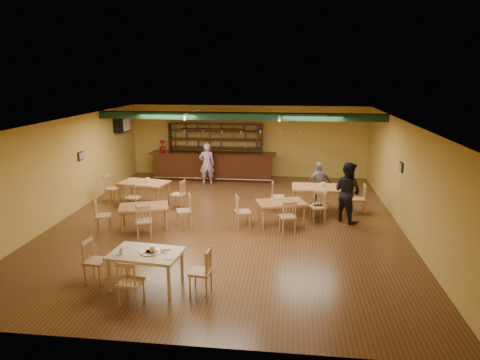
# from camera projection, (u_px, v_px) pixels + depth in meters

# --- Properties ---
(floor) EXTENTS (12.00, 12.00, 0.00)m
(floor) POSITION_uv_depth(u_px,v_px,m) (228.00, 222.00, 12.79)
(floor) COLOR #4F3016
(floor) RESTS_ON ground
(ceiling_beam) EXTENTS (10.00, 0.30, 0.25)m
(ceiling_beam) POSITION_uv_depth(u_px,v_px,m) (239.00, 116.00, 14.79)
(ceiling_beam) COLOR black
(ceiling_beam) RESTS_ON ceiling
(track_rail_left) EXTENTS (0.05, 2.50, 0.05)m
(track_rail_left) POSITION_uv_depth(u_px,v_px,m) (192.00, 112.00, 15.55)
(track_rail_left) COLOR white
(track_rail_left) RESTS_ON ceiling
(track_rail_right) EXTENTS (0.05, 2.50, 0.05)m
(track_rail_right) POSITION_uv_depth(u_px,v_px,m) (280.00, 113.00, 15.19)
(track_rail_right) COLOR white
(track_rail_right) RESTS_ON ceiling
(ac_unit) EXTENTS (0.34, 0.70, 0.48)m
(ac_unit) POSITION_uv_depth(u_px,v_px,m) (122.00, 125.00, 16.81)
(ac_unit) COLOR white
(ac_unit) RESTS_ON wall_left
(picture_left) EXTENTS (0.04, 0.34, 0.28)m
(picture_left) POSITION_uv_depth(u_px,v_px,m) (81.00, 156.00, 13.90)
(picture_left) COLOR black
(picture_left) RESTS_ON wall_left
(picture_right) EXTENTS (0.04, 0.34, 0.28)m
(picture_right) POSITION_uv_depth(u_px,v_px,m) (401.00, 167.00, 12.29)
(picture_right) COLOR black
(picture_right) RESTS_ON wall_right
(bar_counter) EXTENTS (5.18, 0.85, 1.13)m
(bar_counter) POSITION_uv_depth(u_px,v_px,m) (213.00, 166.00, 17.77)
(bar_counter) COLOR #36180A
(bar_counter) RESTS_ON ground
(back_bar_hutch) EXTENTS (4.01, 0.40, 2.28)m
(back_bar_hutch) POSITION_uv_depth(u_px,v_px,m) (216.00, 150.00, 18.23)
(back_bar_hutch) COLOR #36180A
(back_bar_hutch) RESTS_ON ground
(poinsettia) EXTENTS (0.34, 0.34, 0.48)m
(poinsettia) POSITION_uv_depth(u_px,v_px,m) (162.00, 146.00, 17.82)
(poinsettia) COLOR #9B0E11
(poinsettia) RESTS_ON bar_counter
(dining_table_a) EXTENTS (1.71, 1.20, 0.79)m
(dining_table_a) POSITION_uv_depth(u_px,v_px,m) (144.00, 193.00, 14.38)
(dining_table_a) COLOR #AA663C
(dining_table_a) RESTS_ON ground
(dining_table_b) EXTENTS (1.66, 1.01, 0.82)m
(dining_table_b) POSITION_uv_depth(u_px,v_px,m) (318.00, 199.00, 13.65)
(dining_table_b) COLOR #AA663C
(dining_table_b) RESTS_ON ground
(dining_table_c) EXTENTS (1.54, 1.20, 0.68)m
(dining_table_c) POSITION_uv_depth(u_px,v_px,m) (144.00, 217.00, 12.18)
(dining_table_c) COLOR #AA663C
(dining_table_c) RESTS_ON ground
(dining_table_d) EXTENTS (1.55, 1.20, 0.68)m
(dining_table_d) POSITION_uv_depth(u_px,v_px,m) (281.00, 213.00, 12.53)
(dining_table_d) COLOR #AA663C
(dining_table_d) RESTS_ON ground
(near_table) EXTENTS (1.51, 1.05, 0.76)m
(near_table) POSITION_uv_depth(u_px,v_px,m) (147.00, 269.00, 8.84)
(near_table) COLOR beige
(near_table) RESTS_ON ground
(pizza_tray) EXTENTS (0.43, 0.43, 0.01)m
(pizza_tray) POSITION_uv_depth(u_px,v_px,m) (151.00, 252.00, 8.74)
(pizza_tray) COLOR silver
(pizza_tray) RESTS_ON near_table
(parmesan_shaker) EXTENTS (0.08, 0.08, 0.11)m
(parmesan_shaker) POSITION_uv_depth(u_px,v_px,m) (121.00, 252.00, 8.64)
(parmesan_shaker) COLOR #EAE5C6
(parmesan_shaker) RESTS_ON near_table
(napkin_stack) EXTENTS (0.24, 0.22, 0.03)m
(napkin_stack) POSITION_uv_depth(u_px,v_px,m) (165.00, 248.00, 8.90)
(napkin_stack) COLOR white
(napkin_stack) RESTS_ON near_table
(pizza_server) EXTENTS (0.33, 0.20, 0.00)m
(pizza_server) POSITION_uv_depth(u_px,v_px,m) (159.00, 251.00, 8.77)
(pizza_server) COLOR silver
(pizza_server) RESTS_ON pizza_tray
(side_plate) EXTENTS (0.24, 0.24, 0.01)m
(side_plate) POSITION_uv_depth(u_px,v_px,m) (170.00, 258.00, 8.49)
(side_plate) COLOR white
(side_plate) RESTS_ON near_table
(patron_bar) EXTENTS (0.69, 0.55, 1.66)m
(patron_bar) POSITION_uv_depth(u_px,v_px,m) (207.00, 164.00, 16.92)
(patron_bar) COLOR purple
(patron_bar) RESTS_ON ground
(patron_right_a) EXTENTS (1.10, 1.11, 1.81)m
(patron_right_a) POSITION_uv_depth(u_px,v_px,m) (347.00, 192.00, 12.67)
(patron_right_a) COLOR black
(patron_right_a) RESTS_ON ground
(patron_right_b) EXTENTS (0.94, 0.64, 1.48)m
(patron_right_b) POSITION_uv_depth(u_px,v_px,m) (319.00, 184.00, 14.23)
(patron_right_b) COLOR slate
(patron_right_b) RESTS_ON ground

